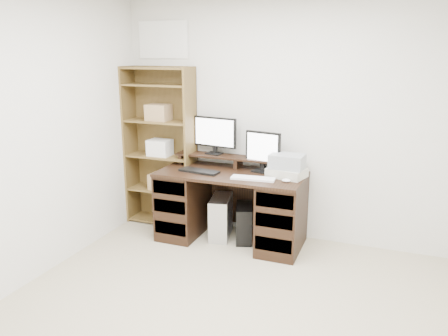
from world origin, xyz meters
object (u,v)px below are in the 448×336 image
Objects in this scene: tower_black at (244,223)px; bookshelf at (161,146)px; monitor_small at (263,150)px; tower_silver at (221,217)px; printer at (287,173)px; monitor_wide at (215,134)px; desk at (231,205)px.

bookshelf reaches higher than tower_black.
tower_silver is at bearing -156.80° from monitor_small.
monitor_wide is at bearing 179.11° from printer.
tower_black is at bearing 23.51° from desk.
bookshelf is at bearing -172.32° from monitor_small.
monitor_wide is 0.90m from tower_silver.
tower_silver is (-0.14, 0.05, -0.17)m from desk.
monitor_small is 1.23m from bookshelf.
tower_black is at bearing -168.78° from printer.
printer is 0.20× the size of bookshelf.
printer is 0.91m from tower_silver.
tower_silver is at bearing -168.20° from printer.
bookshelf is (-1.06, 0.16, 0.72)m from tower_black.
monitor_small is at bearing 27.22° from desk.
tower_silver is at bearing 159.26° from desk.
monitor_small is at bearing -1.55° from monitor_wide.
printer is 1.52m from bookshelf.
tower_black is 0.23× the size of bookshelf.
printer is at bearing -9.40° from monitor_small.
bookshelf reaches higher than printer.
desk is 3.58× the size of monitor_small.
desk is at bearing -12.81° from bookshelf.
monitor_wide is at bearing 138.98° from desk.
bookshelf is at bearing -173.88° from printer.
desk is 2.96× the size of monitor_wide.
monitor_wide reaches higher than desk.
tower_silver is 1.07× the size of tower_black.
tower_silver is at bearing 161.42° from tower_black.
monitor_wide is (-0.28, 0.25, 0.71)m from desk.
monitor_wide is at bearing -179.18° from monitor_small.
desk is at bearing -163.03° from printer.
bookshelf reaches higher than monitor_wide.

